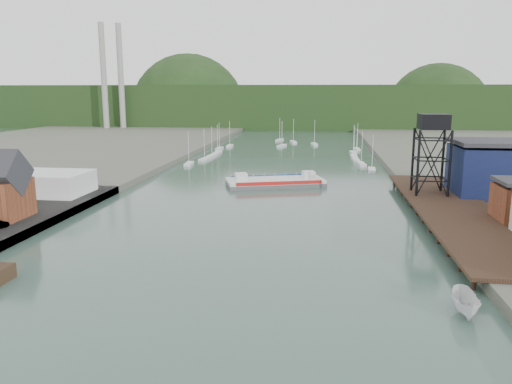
# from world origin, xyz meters

# --- Properties ---
(ground) EXTENTS (600.00, 600.00, 0.00)m
(ground) POSITION_xyz_m (0.00, 0.00, 0.00)
(ground) COLOR #2E473F
(ground) RESTS_ON ground
(east_pier) EXTENTS (14.00, 70.00, 2.45)m
(east_pier) POSITION_xyz_m (37.00, 45.00, 1.90)
(east_pier) COLOR black
(east_pier) RESTS_ON ground
(white_shed) EXTENTS (18.00, 12.00, 4.50)m
(white_shed) POSITION_xyz_m (-44.00, 50.00, 3.85)
(white_shed) COLOR silver
(white_shed) RESTS_ON west_quay
(lift_tower) EXTENTS (6.50, 6.50, 16.00)m
(lift_tower) POSITION_xyz_m (35.00, 58.00, 15.65)
(lift_tower) COLOR black
(lift_tower) RESTS_ON east_pier
(blue_shed) EXTENTS (20.50, 14.50, 11.30)m
(blue_shed) POSITION_xyz_m (50.00, 60.00, 7.06)
(blue_shed) COLOR #0B0B33
(blue_shed) RESTS_ON east_land
(marina_sailboats) EXTENTS (57.71, 92.65, 0.90)m
(marina_sailboats) POSITION_xyz_m (0.08, 138.46, 0.35)
(marina_sailboats) COLOR silver
(marina_sailboats) RESTS_ON ground
(smokestacks) EXTENTS (11.20, 8.20, 60.00)m
(smokestacks) POSITION_xyz_m (-106.00, 232.50, 30.00)
(smokestacks) COLOR #989793
(smokestacks) RESTS_ON ground
(distant_hills) EXTENTS (500.00, 120.00, 80.00)m
(distant_hills) POSITION_xyz_m (-3.98, 301.35, 10.38)
(distant_hills) COLOR #1C3216
(distant_hills) RESTS_ON ground
(chain_ferry) EXTENTS (24.96, 15.95, 3.34)m
(chain_ferry) POSITION_xyz_m (2.17, 73.34, 0.96)
(chain_ferry) COLOR #535355
(chain_ferry) RESTS_ON ground
(motorboat) EXTENTS (2.87, 6.50, 2.45)m
(motorboat) POSITION_xyz_m (28.20, 4.89, 1.22)
(motorboat) COLOR silver
(motorboat) RESTS_ON ground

